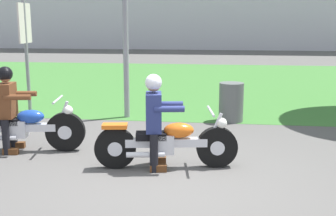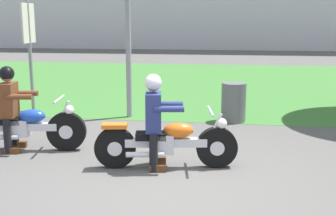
% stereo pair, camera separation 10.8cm
% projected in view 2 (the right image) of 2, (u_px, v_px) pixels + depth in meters
% --- Properties ---
extents(ground, '(120.00, 120.00, 0.00)m').
position_uv_depth(ground, '(164.00, 181.00, 5.80)').
color(ground, '#565451').
extents(grass_verge, '(60.00, 12.00, 0.01)m').
position_uv_depth(grass_verge, '(205.00, 82.00, 14.91)').
color(grass_verge, '#3D7533').
rests_on(grass_verge, ground).
extents(motorcycle_lead, '(2.08, 0.69, 0.86)m').
position_uv_depth(motorcycle_lead, '(167.00, 143.00, 6.27)').
color(motorcycle_lead, black).
rests_on(motorcycle_lead, ground).
extents(rider_lead, '(0.60, 0.52, 1.38)m').
position_uv_depth(rider_lead, '(155.00, 114.00, 6.18)').
color(rider_lead, black).
rests_on(rider_lead, ground).
extents(motorcycle_follow, '(2.10, 0.69, 0.88)m').
position_uv_depth(motorcycle_follow, '(22.00, 127.00, 7.09)').
color(motorcycle_follow, black).
rests_on(motorcycle_follow, ground).
extents(rider_follow, '(0.60, 0.52, 1.40)m').
position_uv_depth(rider_follow, '(10.00, 102.00, 7.00)').
color(rider_follow, black).
rests_on(rider_follow, ground).
extents(trash_can, '(0.52, 0.52, 0.83)m').
position_uv_depth(trash_can, '(234.00, 102.00, 9.11)').
color(trash_can, '#595E5B').
rests_on(trash_can, ground).
extents(sign_banner, '(0.08, 0.60, 2.60)m').
position_uv_depth(sign_banner, '(29.00, 38.00, 9.93)').
color(sign_banner, gray).
rests_on(sign_banner, ground).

